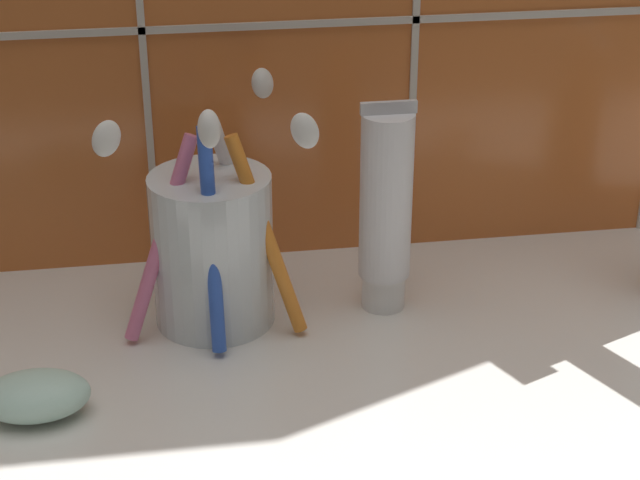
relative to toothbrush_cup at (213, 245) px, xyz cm
name	(u,v)px	position (x,y,z in cm)	size (l,w,h in cm)	color
sink_counter	(431,365)	(13.10, -6.14, -6.46)	(74.40, 31.17, 2.00)	silver
toothbrush_cup	(213,245)	(0.00, 0.00, 0.00)	(14.19, 13.29, 16.46)	silver
toothpaste_tube	(386,209)	(11.27, 0.08, 1.73)	(3.59, 3.42, 14.50)	white
soap_bar	(35,396)	(-10.86, -9.35, -4.12)	(6.21, 4.07, 2.68)	silver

